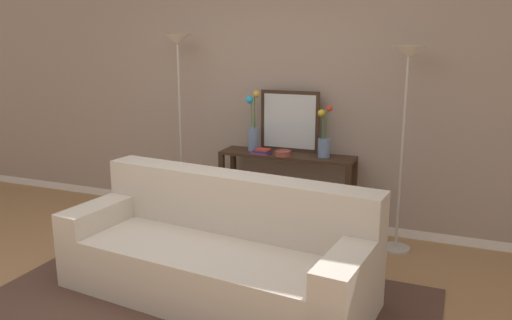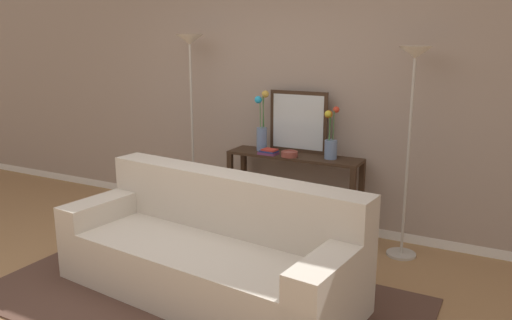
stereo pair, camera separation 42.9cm
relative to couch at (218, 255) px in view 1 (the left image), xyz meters
The scene contains 13 objects.
ground_plane 0.65m from the couch, 116.67° to the right, with size 16.00×16.00×0.02m, color #9E754C.
back_wall 2.09m from the couch, 98.15° to the left, with size 12.00×0.15×2.83m.
area_rug 0.35m from the couch, 92.29° to the right, with size 3.22×1.70×0.01m.
couch is the anchor object (origin of this frame).
console_table 1.45m from the couch, 88.08° to the left, with size 1.34×0.33×0.80m.
floor_lamp_left 2.13m from the couch, 128.90° to the left, with size 0.28×0.28×1.94m.
floor_lamp_right 2.11m from the couch, 50.15° to the left, with size 0.28×0.28×1.84m.
wall_mirror 1.75m from the couch, 89.02° to the left, with size 0.60×0.02×0.60m.
vase_tall_flowers 1.65m from the couch, 102.37° to the left, with size 0.14×0.11×0.61m.
vase_short_flowers 1.64m from the couch, 74.08° to the left, with size 0.14×0.12×0.49m.
fruit_bowl 1.43m from the couch, 88.21° to the left, with size 0.16×0.16×0.05m.
book_stack 1.43m from the couch, 97.63° to the left, with size 0.18×0.14×0.05m.
book_row_under_console 1.48m from the couch, 100.41° to the left, with size 0.47×0.18×0.12m.
Camera 1 is at (1.85, -2.68, 1.90)m, focal length 35.75 mm.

